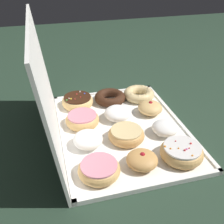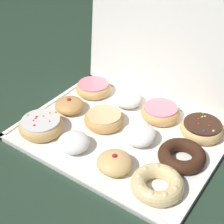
{
  "view_description": "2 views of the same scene",
  "coord_description": "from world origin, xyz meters",
  "px_view_note": "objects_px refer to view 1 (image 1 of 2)",
  "views": [
    {
      "loc": [
        -0.68,
        0.22,
        0.52
      ],
      "look_at": [
        0.04,
        0.03,
        0.05
      ],
      "focal_mm": 42.66,
      "sensor_mm": 36.0,
      "label": 1
    },
    {
      "loc": [
        0.39,
        -0.6,
        0.59
      ],
      "look_at": [
        -0.04,
        0.01,
        0.06
      ],
      "focal_mm": 54.1,
      "sensor_mm": 36.0,
      "label": 2
    }
  ],
  "objects_px": {
    "sprinkle_donut_0": "(182,152)",
    "powdered_filled_donut_1": "(165,128)",
    "donut_box": "(122,129)",
    "powdered_filled_donut_6": "(119,113)",
    "sprinkle_donut_11": "(78,101)",
    "pink_frosted_donut_10": "(82,119)",
    "jelly_filled_donut_4": "(142,160)",
    "powdered_filled_donut_9": "(88,139)",
    "cruller_donut_3": "(139,94)",
    "pink_frosted_donut_8": "(99,169)",
    "glazed_ring_donut_5": "(126,134)",
    "jelly_filled_donut_2": "(150,108)",
    "chocolate_cake_ring_donut_7": "(110,97)"
  },
  "relations": [
    {
      "from": "powdered_filled_donut_6",
      "to": "pink_frosted_donut_10",
      "type": "relative_size",
      "value": 0.81
    },
    {
      "from": "pink_frosted_donut_10",
      "to": "sprinkle_donut_11",
      "type": "distance_m",
      "value": 0.13
    },
    {
      "from": "powdered_filled_donut_6",
      "to": "sprinkle_donut_11",
      "type": "height_order",
      "value": "powdered_filled_donut_6"
    },
    {
      "from": "powdered_filled_donut_1",
      "to": "sprinkle_donut_11",
      "type": "height_order",
      "value": "same"
    },
    {
      "from": "donut_box",
      "to": "glazed_ring_donut_5",
      "type": "xyz_separation_m",
      "value": [
        -0.06,
        0.01,
        0.02
      ]
    },
    {
      "from": "powdered_filled_donut_9",
      "to": "sprinkle_donut_11",
      "type": "relative_size",
      "value": 0.76
    },
    {
      "from": "powdered_filled_donut_6",
      "to": "pink_frosted_donut_10",
      "type": "bearing_deg",
      "value": 91.62
    },
    {
      "from": "jelly_filled_donut_4",
      "to": "glazed_ring_donut_5",
      "type": "height_order",
      "value": "jelly_filled_donut_4"
    },
    {
      "from": "cruller_donut_3",
      "to": "jelly_filled_donut_4",
      "type": "distance_m",
      "value": 0.38
    },
    {
      "from": "pink_frosted_donut_8",
      "to": "powdered_filled_donut_9",
      "type": "xyz_separation_m",
      "value": [
        0.13,
        0.01,
        0.0
      ]
    },
    {
      "from": "donut_box",
      "to": "powdered_filled_donut_9",
      "type": "height_order",
      "value": "powdered_filled_donut_9"
    },
    {
      "from": "powdered_filled_donut_6",
      "to": "sprinkle_donut_11",
      "type": "bearing_deg",
      "value": 45.09
    },
    {
      "from": "cruller_donut_3",
      "to": "sprinkle_donut_0",
      "type": "bearing_deg",
      "value": 179.46
    },
    {
      "from": "powdered_filled_donut_1",
      "to": "pink_frosted_donut_10",
      "type": "bearing_deg",
      "value": 64.37
    },
    {
      "from": "glazed_ring_donut_5",
      "to": "pink_frosted_donut_8",
      "type": "height_order",
      "value": "same"
    },
    {
      "from": "powdered_filled_donut_1",
      "to": "jelly_filled_donut_2",
      "type": "bearing_deg",
      "value": -0.3
    },
    {
      "from": "donut_box",
      "to": "sprinkle_donut_0",
      "type": "bearing_deg",
      "value": -146.75
    },
    {
      "from": "donut_box",
      "to": "jelly_filled_donut_2",
      "type": "xyz_separation_m",
      "value": [
        0.06,
        -0.12,
        0.03
      ]
    },
    {
      "from": "sprinkle_donut_0",
      "to": "chocolate_cake_ring_donut_7",
      "type": "relative_size",
      "value": 1.03
    },
    {
      "from": "cruller_donut_3",
      "to": "chocolate_cake_ring_donut_7",
      "type": "relative_size",
      "value": 1.02
    },
    {
      "from": "pink_frosted_donut_8",
      "to": "pink_frosted_donut_10",
      "type": "xyz_separation_m",
      "value": [
        0.24,
        0.0,
        0.0
      ]
    },
    {
      "from": "powdered_filled_donut_6",
      "to": "chocolate_cake_ring_donut_7",
      "type": "xyz_separation_m",
      "value": [
        0.12,
        -0.0,
        -0.01
      ]
    },
    {
      "from": "jelly_filled_donut_2",
      "to": "glazed_ring_donut_5",
      "type": "height_order",
      "value": "jelly_filled_donut_2"
    },
    {
      "from": "sprinkle_donut_0",
      "to": "jelly_filled_donut_2",
      "type": "height_order",
      "value": "jelly_filled_donut_2"
    },
    {
      "from": "jelly_filled_donut_2",
      "to": "powdered_filled_donut_1",
      "type": "bearing_deg",
      "value": 179.7
    },
    {
      "from": "powdered_filled_donut_1",
      "to": "pink_frosted_donut_10",
      "type": "height_order",
      "value": "powdered_filled_donut_1"
    },
    {
      "from": "powdered_filled_donut_6",
      "to": "pink_frosted_donut_10",
      "type": "height_order",
      "value": "powdered_filled_donut_6"
    },
    {
      "from": "powdered_filled_donut_9",
      "to": "sprinkle_donut_11",
      "type": "height_order",
      "value": "powdered_filled_donut_9"
    },
    {
      "from": "pink_frosted_donut_10",
      "to": "glazed_ring_donut_5",
      "type": "bearing_deg",
      "value": -134.43
    },
    {
      "from": "sprinkle_donut_0",
      "to": "pink_frosted_donut_10",
      "type": "relative_size",
      "value": 1.08
    },
    {
      "from": "cruller_donut_3",
      "to": "pink_frosted_donut_10",
      "type": "distance_m",
      "value": 0.27
    },
    {
      "from": "sprinkle_donut_0",
      "to": "powdered_filled_donut_1",
      "type": "height_order",
      "value": "sprinkle_donut_0"
    },
    {
      "from": "glazed_ring_donut_5",
      "to": "pink_frosted_donut_10",
      "type": "height_order",
      "value": "pink_frosted_donut_10"
    },
    {
      "from": "chocolate_cake_ring_donut_7",
      "to": "pink_frosted_donut_10",
      "type": "relative_size",
      "value": 1.05
    },
    {
      "from": "cruller_donut_3",
      "to": "glazed_ring_donut_5",
      "type": "relative_size",
      "value": 1.07
    },
    {
      "from": "sprinkle_donut_0",
      "to": "powdered_filled_donut_6",
      "type": "xyz_separation_m",
      "value": [
        0.24,
        0.11,
        0.0
      ]
    },
    {
      "from": "powdered_filled_donut_9",
      "to": "sprinkle_donut_11",
      "type": "xyz_separation_m",
      "value": [
        0.24,
        -0.01,
        -0.0
      ]
    },
    {
      "from": "cruller_donut_3",
      "to": "donut_box",
      "type": "bearing_deg",
      "value": 145.78
    },
    {
      "from": "jelly_filled_donut_4",
      "to": "cruller_donut_3",
      "type": "bearing_deg",
      "value": -18.75
    },
    {
      "from": "sprinkle_donut_0",
      "to": "jelly_filled_donut_4",
      "type": "height_order",
      "value": "same"
    },
    {
      "from": "sprinkle_donut_0",
      "to": "powdered_filled_donut_1",
      "type": "bearing_deg",
      "value": -1.74
    },
    {
      "from": "powdered_filled_donut_9",
      "to": "powdered_filled_donut_1",
      "type": "bearing_deg",
      "value": -90.91
    },
    {
      "from": "jelly_filled_donut_4",
      "to": "powdered_filled_donut_9",
      "type": "distance_m",
      "value": 0.17
    },
    {
      "from": "cruller_donut_3",
      "to": "pink_frosted_donut_8",
      "type": "height_order",
      "value": "same"
    },
    {
      "from": "powdered_filled_donut_1",
      "to": "cruller_donut_3",
      "type": "height_order",
      "value": "powdered_filled_donut_1"
    },
    {
      "from": "sprinkle_donut_11",
      "to": "powdered_filled_donut_1",
      "type": "bearing_deg",
      "value": -135.4
    },
    {
      "from": "jelly_filled_donut_2",
      "to": "pink_frosted_donut_10",
      "type": "height_order",
      "value": "jelly_filled_donut_2"
    },
    {
      "from": "donut_box",
      "to": "powdered_filled_donut_1",
      "type": "relative_size",
      "value": 6.42
    },
    {
      "from": "glazed_ring_donut_5",
      "to": "sprinkle_donut_11",
      "type": "distance_m",
      "value": 0.27
    },
    {
      "from": "chocolate_cake_ring_donut_7",
      "to": "powdered_filled_donut_9",
      "type": "xyz_separation_m",
      "value": [
        -0.24,
        0.13,
        0.01
      ]
    }
  ]
}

